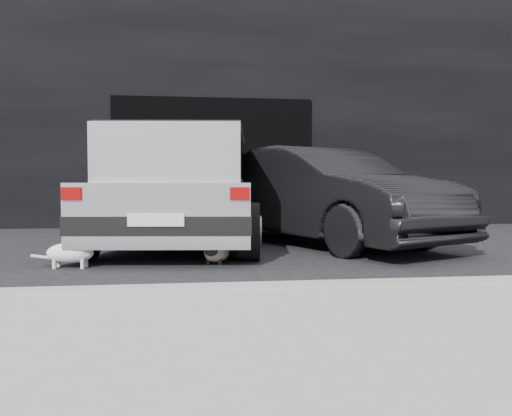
{
  "coord_description": "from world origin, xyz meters",
  "views": [
    {
      "loc": [
        0.61,
        -6.13,
        0.83
      ],
      "look_at": [
        1.27,
        -0.79,
        0.59
      ],
      "focal_mm": 35.0,
      "sensor_mm": 36.0,
      "label": 1
    }
  ],
  "objects": [
    {
      "name": "curb",
      "position": [
        1.0,
        -2.6,
        0.06
      ],
      "size": [
        18.0,
        0.25,
        0.12
      ],
      "primitive_type": "cube",
      "color": "gray",
      "rests_on": "ground"
    },
    {
      "name": "garage_opening",
      "position": [
        1.0,
        3.99,
        1.3
      ],
      "size": [
        4.0,
        0.1,
        2.6
      ],
      "primitive_type": "cube",
      "color": "black",
      "rests_on": "ground"
    },
    {
      "name": "sidewalk",
      "position": [
        1.0,
        -3.8,
        0.06
      ],
      "size": [
        18.0,
        2.2,
        0.11
      ],
      "primitive_type": "cube",
      "color": "gray",
      "rests_on": "ground"
    },
    {
      "name": "building_facade",
      "position": [
        1.0,
        6.0,
        2.5
      ],
      "size": [
        34.0,
        4.0,
        5.0
      ],
      "primitive_type": "cube",
      "color": "black",
      "rests_on": "ground"
    },
    {
      "name": "second_car",
      "position": [
        2.43,
        0.77,
        0.69
      ],
      "size": [
        3.07,
        4.42,
        1.38
      ],
      "primitive_type": "imported",
      "rotation": [
        0.0,
        0.0,
        0.43
      ],
      "color": "black",
      "rests_on": "ground"
    },
    {
      "name": "cat_white",
      "position": [
        -0.61,
        -0.91,
        0.16
      ],
      "size": [
        0.71,
        0.29,
        0.33
      ],
      "rotation": [
        0.0,
        0.0,
        -1.68
      ],
      "color": "white",
      "rests_on": "ground"
    },
    {
      "name": "ground",
      "position": [
        0.0,
        0.0,
        0.0
      ],
      "size": [
        80.0,
        80.0,
        0.0
      ],
      "primitive_type": "plane",
      "color": "black",
      "rests_on": "ground"
    },
    {
      "name": "cat_siamese",
      "position": [
        0.84,
        -0.78,
        0.12
      ],
      "size": [
        0.39,
        0.75,
        0.26
      ],
      "rotation": [
        0.0,
        0.0,
        2.86
      ],
      "color": "beige",
      "rests_on": "ground"
    },
    {
      "name": "silver_hatchback",
      "position": [
        0.46,
        0.86,
        0.85
      ],
      "size": [
        2.48,
        4.43,
        1.56
      ],
      "rotation": [
        0.0,
        0.0,
        -0.12
      ],
      "color": "silver",
      "rests_on": "ground"
    }
  ]
}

